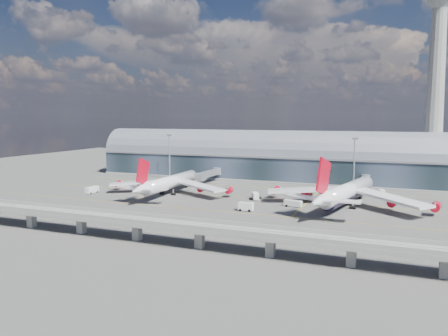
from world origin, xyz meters
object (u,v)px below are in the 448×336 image
at_px(airliner_right, 346,193).
at_px(service_truck_4, 382,193).
at_px(service_truck_0, 92,190).
at_px(cargo_train_2, 364,237).
at_px(airliner_left, 169,182).
at_px(cargo_train_1, 243,234).
at_px(service_truck_1, 246,207).
at_px(floodlight_mast_left, 169,156).
at_px(floodlight_mast_right, 354,163).
at_px(service_truck_5, 255,196).
at_px(control_tower, 436,84).
at_px(service_truck_2, 293,203).
at_px(cargo_train_0, 129,219).

bearing_deg(airliner_right, service_truck_4, 80.79).
bearing_deg(service_truck_0, cargo_train_2, -14.84).
relative_size(airliner_left, service_truck_0, 8.46).
bearing_deg(cargo_train_1, service_truck_1, 12.09).
relative_size(airliner_left, service_truck_4, 13.51).
xyz_separation_m(floodlight_mast_left, service_truck_4, (113.23, -6.55, -12.37)).
relative_size(floodlight_mast_right, cargo_train_1, 1.80).
bearing_deg(service_truck_0, service_truck_5, 10.91).
xyz_separation_m(control_tower, cargo_train_2, (-23.88, -113.39, -50.87)).
xyz_separation_m(floodlight_mast_left, service_truck_1, (66.51, -61.17, -11.98)).
distance_m(service_truck_0, service_truck_2, 94.14).
bearing_deg(cargo_train_2, service_truck_2, 57.04).
distance_m(service_truck_1, service_truck_4, 71.88).
bearing_deg(airliner_right, service_truck_2, -147.93).
distance_m(airliner_right, service_truck_4, 35.28).
distance_m(airliner_right, cargo_train_2, 47.46).
height_order(airliner_left, service_truck_0, airliner_left).
height_order(control_tower, floodlight_mast_right, control_tower).
height_order(service_truck_5, cargo_train_2, service_truck_5).
xyz_separation_m(control_tower, service_truck_5, (-72.25, -65.64, -50.13)).
relative_size(control_tower, floodlight_mast_left, 4.01).
xyz_separation_m(service_truck_0, service_truck_2, (94.01, 4.86, -0.25)).
relative_size(floodlight_mast_left, airliner_left, 0.41).
distance_m(airliner_right, service_truck_1, 41.01).
bearing_deg(service_truck_1, control_tower, -38.07).
xyz_separation_m(floodlight_mast_left, airliner_right, (100.95, -39.31, -7.82)).
bearing_deg(airliner_left, service_truck_4, 18.01).
bearing_deg(service_truck_5, service_truck_2, -52.29).
distance_m(airliner_left, service_truck_1, 49.30).
distance_m(service_truck_0, cargo_train_1, 100.30).
distance_m(floodlight_mast_right, cargo_train_0, 113.59).
bearing_deg(cargo_train_1, service_truck_0, 58.48).
bearing_deg(airliner_left, cargo_train_2, -29.12).
bearing_deg(floodlight_mast_right, cargo_train_0, -125.01).
distance_m(service_truck_2, service_truck_5, 20.67).
distance_m(airliner_left, airliner_right, 78.99).
xyz_separation_m(control_tower, service_truck_1, (-68.49, -89.17, -49.99)).
bearing_deg(cargo_train_1, service_truck_4, -27.40).
relative_size(airliner_right, cargo_train_2, 10.60).
distance_m(service_truck_1, cargo_train_0, 44.23).
bearing_deg(cargo_train_2, service_truck_5, 64.76).
distance_m(control_tower, service_truck_5, 109.73).
relative_size(service_truck_1, cargo_train_0, 0.49).
xyz_separation_m(floodlight_mast_left, service_truck_5, (62.75, -37.64, -12.13)).
height_order(service_truck_0, service_truck_5, service_truck_0).
bearing_deg(service_truck_4, floodlight_mast_left, 161.42).
distance_m(floodlight_mast_left, service_truck_0, 54.50).
bearing_deg(cargo_train_2, service_truck_4, 17.86).
relative_size(floodlight_mast_left, airliner_right, 0.37).
xyz_separation_m(airliner_right, service_truck_2, (-19.65, -7.44, -4.46)).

